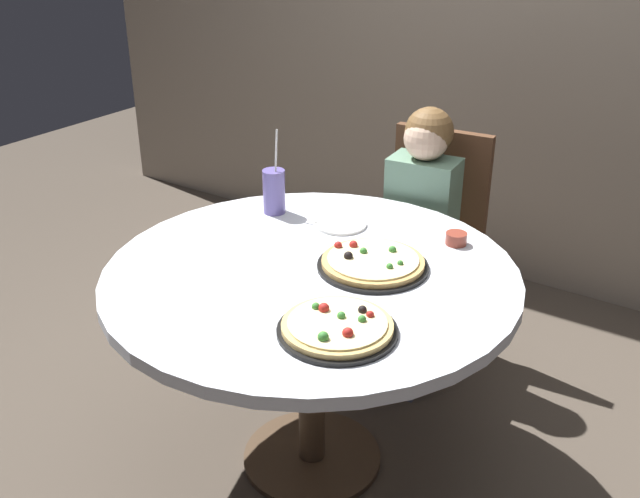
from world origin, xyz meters
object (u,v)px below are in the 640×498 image
(dining_table, at_px, (311,295))
(plate_small, at_px, (341,224))
(pizza_cheese, at_px, (373,263))
(sauce_bowl, at_px, (456,239))
(diner_child, at_px, (412,263))
(pizza_veggie, at_px, (337,327))
(soda_cup, at_px, (274,191))
(chair_wooden, at_px, (430,235))

(dining_table, height_order, plate_small, plate_small)
(pizza_cheese, relative_size, sauce_bowl, 4.93)
(pizza_cheese, bearing_deg, plate_small, 139.65)
(diner_child, bearing_deg, pizza_cheese, -75.88)
(diner_child, relative_size, sauce_bowl, 15.46)
(pizza_cheese, bearing_deg, pizza_veggie, -73.59)
(diner_child, height_order, soda_cup, diner_child)
(dining_table, bearing_deg, sauce_bowl, 54.70)
(soda_cup, bearing_deg, plate_small, 7.22)
(pizza_cheese, height_order, plate_small, pizza_cheese)
(sauce_bowl, bearing_deg, soda_cup, -169.82)
(dining_table, bearing_deg, pizza_veggie, -44.61)
(pizza_veggie, xyz_separation_m, soda_cup, (-0.62, 0.55, 0.06))
(diner_child, relative_size, soda_cup, 3.52)
(chair_wooden, distance_m, diner_child, 0.19)
(diner_child, xyz_separation_m, sauce_bowl, (0.29, -0.27, 0.29))
(soda_cup, relative_size, plate_small, 1.71)
(chair_wooden, bearing_deg, plate_small, -99.82)
(pizza_veggie, xyz_separation_m, sauce_bowl, (0.03, 0.67, 0.00))
(pizza_cheese, relative_size, plate_small, 1.92)
(soda_cup, bearing_deg, chair_wooden, 58.22)
(pizza_veggie, relative_size, pizza_cheese, 0.93)
(dining_table, bearing_deg, pizza_cheese, 37.57)
(dining_table, relative_size, pizza_veggie, 3.98)
(soda_cup, bearing_deg, dining_table, -39.28)
(chair_wooden, relative_size, soda_cup, 3.09)
(chair_wooden, distance_m, sauce_bowl, 0.60)
(pizza_cheese, height_order, soda_cup, soda_cup)
(plate_small, bearing_deg, dining_table, -72.91)
(pizza_cheese, relative_size, soda_cup, 1.12)
(dining_table, xyz_separation_m, diner_child, (0.01, 0.69, -0.18))
(diner_child, bearing_deg, sauce_bowl, -43.58)
(pizza_cheese, xyz_separation_m, sauce_bowl, (0.14, 0.30, 0.00))
(plate_small, bearing_deg, soda_cup, -172.78)
(dining_table, height_order, soda_cup, soda_cup)
(pizza_veggie, xyz_separation_m, plate_small, (-0.36, 0.59, -0.01))
(pizza_veggie, bearing_deg, diner_child, 105.03)
(dining_table, distance_m, soda_cup, 0.50)
(plate_small, bearing_deg, pizza_veggie, -58.35)
(dining_table, xyz_separation_m, chair_wooden, (-0.01, 0.87, -0.13))
(pizza_veggie, relative_size, soda_cup, 1.05)
(pizza_cheese, distance_m, plate_small, 0.33)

